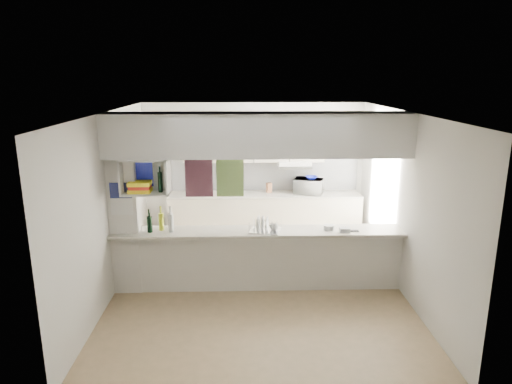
{
  "coord_description": "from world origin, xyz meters",
  "views": [
    {
      "loc": [
        -0.21,
        -6.23,
        3.08
      ],
      "look_at": [
        -0.02,
        0.5,
        1.36
      ],
      "focal_mm": 32.0,
      "sensor_mm": 36.0,
      "label": 1
    }
  ],
  "objects_px": {
    "dish_rack": "(265,225)",
    "wine_bottles": "(161,222)",
    "microwave": "(309,186)",
    "bowl": "(311,178)"
  },
  "relations": [
    {
      "from": "microwave",
      "to": "dish_rack",
      "type": "xyz_separation_m",
      "value": [
        -0.92,
        -2.12,
        -0.05
      ]
    },
    {
      "from": "bowl",
      "to": "dish_rack",
      "type": "height_order",
      "value": "bowl"
    },
    {
      "from": "microwave",
      "to": "dish_rack",
      "type": "bearing_deg",
      "value": 85.26
    },
    {
      "from": "microwave",
      "to": "bowl",
      "type": "xyz_separation_m",
      "value": [
        0.04,
        -0.04,
        0.17
      ]
    },
    {
      "from": "bowl",
      "to": "dish_rack",
      "type": "xyz_separation_m",
      "value": [
        -0.96,
        -2.08,
        -0.22
      ]
    },
    {
      "from": "bowl",
      "to": "dish_rack",
      "type": "distance_m",
      "value": 2.3
    },
    {
      "from": "dish_rack",
      "to": "wine_bottles",
      "type": "relative_size",
      "value": 1.32
    },
    {
      "from": "microwave",
      "to": "dish_rack",
      "type": "height_order",
      "value": "microwave"
    },
    {
      "from": "dish_rack",
      "to": "bowl",
      "type": "bearing_deg",
      "value": 78.74
    },
    {
      "from": "dish_rack",
      "to": "microwave",
      "type": "bearing_deg",
      "value": 80.14
    }
  ]
}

